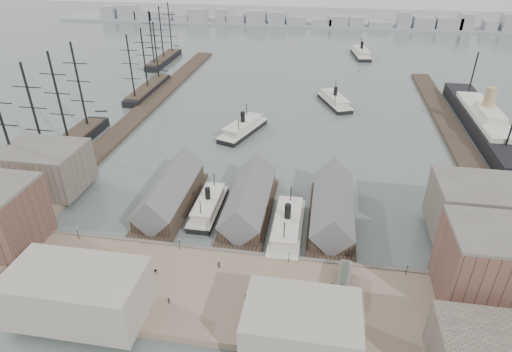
% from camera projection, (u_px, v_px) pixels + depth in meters
% --- Properties ---
extents(ground, '(900.00, 900.00, 0.00)m').
position_uv_depth(ground, '(239.00, 245.00, 122.52)').
color(ground, '#4B5654').
rests_on(ground, ground).
extents(quay, '(180.00, 30.00, 2.00)m').
position_uv_depth(quay, '(222.00, 293.00, 104.92)').
color(quay, '#7B6652').
rests_on(quay, ground).
extents(seawall, '(180.00, 1.20, 2.30)m').
position_uv_depth(seawall, '(235.00, 254.00, 117.50)').
color(seawall, '#59544C').
rests_on(seawall, ground).
extents(west_wharf, '(10.00, 220.00, 1.60)m').
position_uv_depth(west_wharf, '(147.00, 106.00, 217.45)').
color(west_wharf, '#2D231C').
rests_on(west_wharf, ground).
extents(east_wharf, '(10.00, 180.00, 1.60)m').
position_uv_depth(east_wharf, '(453.00, 134.00, 187.91)').
color(east_wharf, '#2D231C').
rests_on(east_wharf, ground).
extents(ferry_shed_west, '(14.00, 42.00, 12.60)m').
position_uv_depth(ferry_shed_west, '(170.00, 193.00, 138.39)').
color(ferry_shed_west, '#2D231C').
rests_on(ferry_shed_west, ground).
extents(ferry_shed_center, '(14.00, 42.00, 12.60)m').
position_uv_depth(ferry_shed_center, '(249.00, 200.00, 134.66)').
color(ferry_shed_center, '#2D231C').
rests_on(ferry_shed_center, ground).
extents(ferry_shed_east, '(14.00, 42.00, 12.60)m').
position_uv_depth(ferry_shed_east, '(332.00, 208.00, 130.92)').
color(ferry_shed_east, '#2D231C').
rests_on(ferry_shed_east, ground).
extents(warehouse_west_back, '(26.00, 20.00, 14.00)m').
position_uv_depth(warehouse_west_back, '(45.00, 169.00, 143.51)').
color(warehouse_west_back, '#60564C').
rests_on(warehouse_west_back, west_land).
extents(warehouse_east_front, '(30.00, 18.00, 19.00)m').
position_uv_depth(warehouse_east_front, '(512.00, 270.00, 97.05)').
color(warehouse_east_front, brown).
rests_on(warehouse_east_front, east_land).
extents(warehouse_east_back, '(28.00, 20.00, 15.00)m').
position_uv_depth(warehouse_east_back, '(484.00, 211.00, 120.85)').
color(warehouse_east_back, '#60564C').
rests_on(warehouse_east_back, east_land).
extents(street_bldg_center, '(24.00, 16.00, 10.00)m').
position_uv_depth(street_bldg_center, '(301.00, 326.00, 88.79)').
color(street_bldg_center, gray).
rests_on(street_bldg_center, quay).
extents(street_bldg_west, '(30.00, 16.00, 12.00)m').
position_uv_depth(street_bldg_west, '(78.00, 293.00, 95.48)').
color(street_bldg_west, gray).
rests_on(street_bldg_west, quay).
extents(street_bldg_east, '(18.00, 14.00, 11.00)m').
position_uv_depth(street_bldg_east, '(482.00, 352.00, 82.66)').
color(street_bldg_east, '#60564C').
rests_on(street_bldg_east, quay).
extents(lamp_post_far_w, '(0.44, 0.44, 3.92)m').
position_uv_depth(lamp_post_far_w, '(77.00, 231.00, 120.66)').
color(lamp_post_far_w, black).
rests_on(lamp_post_far_w, quay).
extents(lamp_post_near_w, '(0.44, 0.44, 3.92)m').
position_uv_depth(lamp_post_near_w, '(179.00, 242.00, 116.35)').
color(lamp_post_near_w, black).
rests_on(lamp_post_near_w, quay).
extents(lamp_post_near_e, '(0.44, 0.44, 3.92)m').
position_uv_depth(lamp_post_near_e, '(289.00, 254.00, 112.04)').
color(lamp_post_near_e, black).
rests_on(lamp_post_near_e, quay).
extents(lamp_post_far_e, '(0.44, 0.44, 3.92)m').
position_uv_depth(lamp_post_far_e, '(407.00, 267.00, 107.72)').
color(lamp_post_far_e, black).
rests_on(lamp_post_far_e, quay).
extents(far_shore, '(500.00, 40.00, 15.72)m').
position_uv_depth(far_shore, '(307.00, 21.00, 406.73)').
color(far_shore, gray).
rests_on(far_shore, ground).
extents(ferry_docked_west, '(7.68, 25.59, 9.14)m').
position_uv_depth(ferry_docked_west, '(208.00, 205.00, 136.61)').
color(ferry_docked_west, black).
rests_on(ferry_docked_west, ground).
extents(ferry_docked_east, '(8.88, 29.60, 10.57)m').
position_uv_depth(ferry_docked_east, '(287.00, 226.00, 126.48)').
color(ferry_docked_east, black).
rests_on(ferry_docked_east, ground).
extents(ferry_open_near, '(18.40, 31.24, 10.70)m').
position_uv_depth(ferry_open_near, '(243.00, 128.00, 189.34)').
color(ferry_open_near, black).
rests_on(ferry_open_near, ground).
extents(ferry_open_mid, '(18.99, 29.68, 10.21)m').
position_uv_depth(ferry_open_mid, '(335.00, 101.00, 220.35)').
color(ferry_open_mid, black).
rests_on(ferry_open_mid, ground).
extents(ferry_open_far, '(14.21, 32.52, 11.23)m').
position_uv_depth(ferry_open_far, '(361.00, 53.00, 305.62)').
color(ferry_open_far, black).
rests_on(ferry_open_far, ground).
extents(sailing_ship_near, '(9.73, 67.05, 40.01)m').
position_uv_depth(sailing_ship_near, '(58.00, 151.00, 168.89)').
color(sailing_ship_near, black).
rests_on(sailing_ship_near, ground).
extents(sailing_ship_mid, '(8.52, 49.21, 35.02)m').
position_uv_depth(sailing_ship_mid, '(148.00, 88.00, 237.17)').
color(sailing_ship_mid, black).
rests_on(sailing_ship_mid, ground).
extents(sailing_ship_far, '(8.86, 49.22, 36.42)m').
position_uv_depth(sailing_ship_far, '(164.00, 59.00, 292.02)').
color(sailing_ship_far, black).
rests_on(sailing_ship_far, ground).
extents(ocean_steamer, '(13.51, 98.69, 19.74)m').
position_uv_depth(ocean_steamer, '(483.00, 121.00, 191.68)').
color(ocean_steamer, black).
rests_on(ocean_steamer, ground).
extents(tram, '(4.03, 11.17, 3.89)m').
position_uv_depth(tram, '(344.00, 280.00, 104.62)').
color(tram, black).
rests_on(tram, quay).
extents(horse_cart_left, '(4.30, 3.99, 1.43)m').
position_uv_depth(horse_cart_left, '(58.00, 258.00, 113.67)').
color(horse_cart_left, black).
rests_on(horse_cart_left, quay).
extents(horse_cart_center, '(4.85, 1.71, 1.48)m').
position_uv_depth(horse_cart_center, '(151.00, 270.00, 109.46)').
color(horse_cart_center, black).
rests_on(horse_cart_center, quay).
extents(horse_cart_right, '(4.73, 2.59, 1.43)m').
position_uv_depth(horse_cart_right, '(329.00, 300.00, 100.82)').
color(horse_cart_right, black).
rests_on(horse_cart_right, quay).
extents(pedestrian_0, '(0.73, 0.73, 1.63)m').
position_uv_depth(pedestrian_0, '(35.00, 247.00, 117.51)').
color(pedestrian_0, black).
rests_on(pedestrian_0, quay).
extents(pedestrian_1, '(0.92, 0.78, 1.70)m').
position_uv_depth(pedestrian_1, '(53.00, 260.00, 112.88)').
color(pedestrian_1, black).
rests_on(pedestrian_1, quay).
extents(pedestrian_2, '(1.02, 1.32, 1.81)m').
position_uv_depth(pedestrian_2, '(133.00, 257.00, 113.67)').
color(pedestrian_2, black).
rests_on(pedestrian_2, quay).
extents(pedestrian_3, '(0.93, 0.98, 1.63)m').
position_uv_depth(pedestrian_3, '(169.00, 300.00, 100.48)').
color(pedestrian_3, black).
rests_on(pedestrian_3, quay).
extents(pedestrian_4, '(0.94, 0.84, 1.62)m').
position_uv_depth(pedestrian_4, '(219.00, 264.00, 111.37)').
color(pedestrian_4, black).
rests_on(pedestrian_4, quay).
extents(pedestrian_5, '(0.70, 0.58, 1.69)m').
position_uv_depth(pedestrian_5, '(246.00, 297.00, 101.43)').
color(pedestrian_5, black).
rests_on(pedestrian_5, quay).
extents(pedestrian_6, '(0.87, 1.01, 1.80)m').
position_uv_depth(pedestrian_6, '(332.00, 286.00, 104.47)').
color(pedestrian_6, black).
rests_on(pedestrian_6, quay).
extents(pedestrian_7, '(0.91, 1.24, 1.71)m').
position_uv_depth(pedestrian_7, '(342.00, 315.00, 96.65)').
color(pedestrian_7, black).
rests_on(pedestrian_7, quay).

